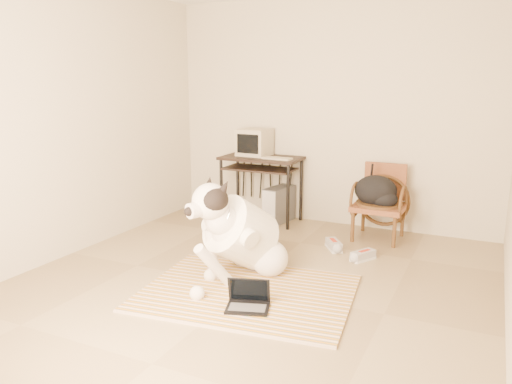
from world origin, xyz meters
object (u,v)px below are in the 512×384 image
Objects in this scene: rattan_chair at (380,202)px; laptop at (248,300)px; backpack at (377,192)px; pc_tower at (279,204)px; computer_desk at (261,166)px; crt_monitor at (254,142)px; dog at (241,235)px.

laptop is at bearing -102.89° from rattan_chair.
pc_tower is at bearing 171.61° from backpack.
rattan_chair is at bearing -5.11° from pc_tower.
rattan_chair reaches higher than computer_desk.
laptop is 2.29m from backpack.
computer_desk is 0.32m from crt_monitor.
laptop is 2.79m from crt_monitor.
dog is 1.86m from pc_tower.
crt_monitor is 1.67m from backpack.
crt_monitor is at bearing 176.29° from pc_tower.
crt_monitor reaches higher than computer_desk.
crt_monitor reaches higher than rattan_chair.
pc_tower is at bearing -3.71° from crt_monitor.
laptop is 2.49m from pc_tower.
dog is at bearing -67.71° from crt_monitor.
laptop is at bearing -102.71° from backpack.
crt_monitor is 0.77× the size of pc_tower.
dog is at bearing 121.99° from laptop.
computer_desk is at bearing 109.56° from dog.
pc_tower is (-0.40, 1.81, -0.17)m from dog.
dog reaches higher than rattan_chair.
rattan_chair reaches higher than laptop.
crt_monitor reaches higher than backpack.
computer_desk is at bearing 175.10° from backpack.
dog is 2.79× the size of backpack.
crt_monitor is at bearing 114.73° from laptop.
dog is 1.84m from backpack.
laptop is at bearing -58.01° from dog.
backpack is (1.60, -0.21, -0.44)m from crt_monitor.
backpack is (-0.02, -0.07, 0.12)m from rattan_chair.
pc_tower is (0.35, -0.02, -0.76)m from crt_monitor.
dog is at bearing -117.21° from rattan_chair.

